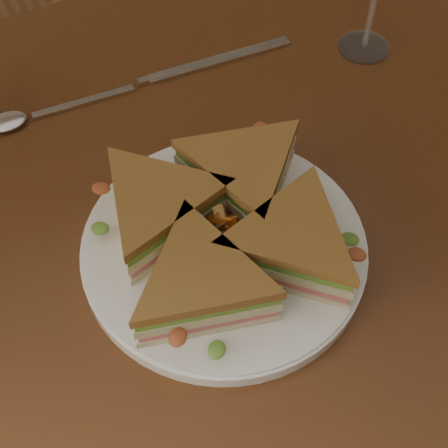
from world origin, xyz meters
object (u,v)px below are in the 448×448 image
object	(u,v)px
plate	(224,248)
sandwich_wedges	(224,227)
knife	(210,63)
spoon	(26,117)
table	(191,239)

from	to	relation	value
plate	sandwich_wedges	bearing A→B (deg)	-82.87
plate	knife	distance (m)	0.30
knife	sandwich_wedges	bearing A→B (deg)	-109.71
spoon	plate	bearing A→B (deg)	-61.93
table	sandwich_wedges	distance (m)	0.17
knife	table	bearing A→B (deg)	-119.59
table	knife	distance (m)	0.24
spoon	table	bearing A→B (deg)	-51.86
plate	spoon	bearing A→B (deg)	113.44
knife	plate	bearing A→B (deg)	-109.71
table	plate	world-z (taller)	plate
plate	sandwich_wedges	size ratio (longest dim) A/B	0.92
spoon	knife	size ratio (longest dim) A/B	0.85
plate	sandwich_wedges	world-z (taller)	sandwich_wedges
table	sandwich_wedges	bearing A→B (deg)	-91.52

